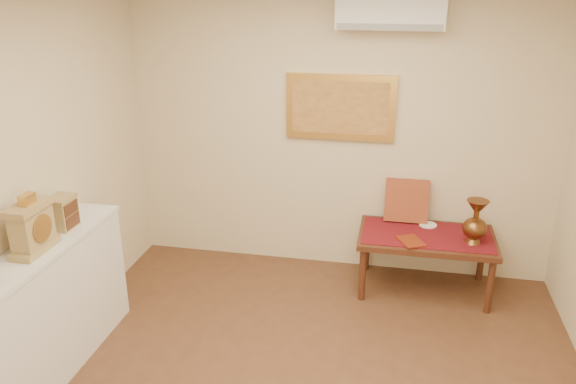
% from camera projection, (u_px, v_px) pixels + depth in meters
% --- Properties ---
extents(wall_back, '(4.00, 0.02, 2.70)m').
position_uv_depth(wall_back, '(340.00, 133.00, 5.24)').
color(wall_back, beige).
rests_on(wall_back, ground).
extents(table_cloth, '(1.14, 0.59, 0.01)m').
position_uv_depth(table_cloth, '(427.00, 235.00, 5.02)').
color(table_cloth, maroon).
rests_on(table_cloth, low_table).
extents(brass_urn_tall, '(0.21, 0.21, 0.48)m').
position_uv_depth(brass_urn_tall, '(476.00, 217.00, 4.78)').
color(brass_urn_tall, brown).
rests_on(brass_urn_tall, table_cloth).
extents(plate, '(0.16, 0.16, 0.01)m').
position_uv_depth(plate, '(428.00, 225.00, 5.20)').
color(plate, white).
rests_on(plate, table_cloth).
extents(menu, '(0.27, 0.30, 0.01)m').
position_uv_depth(menu, '(411.00, 241.00, 4.87)').
color(menu, maroon).
rests_on(menu, table_cloth).
extents(cushion, '(0.40, 0.18, 0.41)m').
position_uv_depth(cushion, '(407.00, 200.00, 5.25)').
color(cushion, maroon).
rests_on(cushion, table_cloth).
extents(display_ledge, '(0.37, 2.02, 0.98)m').
position_uv_depth(display_ledge, '(31.00, 325.00, 3.81)').
color(display_ledge, silver).
rests_on(display_ledge, floor).
extents(mantel_clock, '(0.17, 0.36, 0.41)m').
position_uv_depth(mantel_clock, '(32.00, 227.00, 3.71)').
color(mantel_clock, '#A58A55').
rests_on(mantel_clock, display_ledge).
extents(wooden_chest, '(0.16, 0.21, 0.24)m').
position_uv_depth(wooden_chest, '(62.00, 212.00, 4.09)').
color(wooden_chest, '#A58A55').
rests_on(wooden_chest, display_ledge).
extents(low_table, '(1.20, 0.70, 0.55)m').
position_uv_depth(low_table, '(426.00, 242.00, 5.05)').
color(low_table, '#4B2516').
rests_on(low_table, floor).
extents(painting, '(1.00, 0.06, 0.60)m').
position_uv_depth(painting, '(340.00, 107.00, 5.12)').
color(painting, gold).
rests_on(painting, wall_back).
extents(ac_unit, '(0.90, 0.25, 0.30)m').
position_uv_depth(ac_unit, '(390.00, 11.00, 4.65)').
color(ac_unit, white).
rests_on(ac_unit, wall_back).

